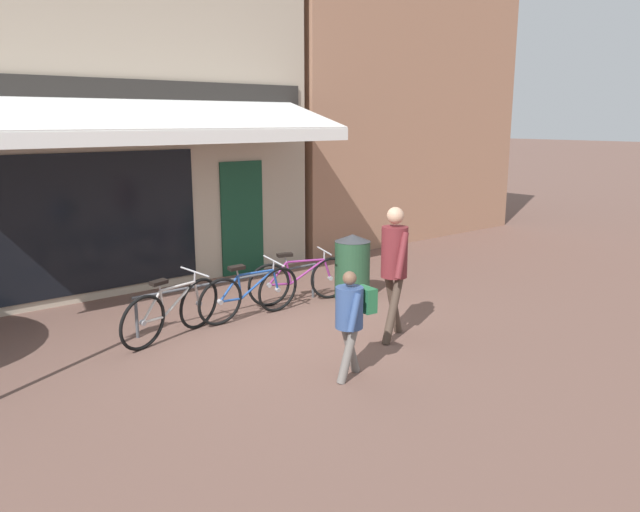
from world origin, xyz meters
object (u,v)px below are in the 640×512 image
(bicycle_silver, at_px, (172,311))
(pedestrian_adult, at_px, (394,259))
(bicycle_purple, at_px, (300,280))
(bicycle_blue, at_px, (250,294))
(pedestrian_child, at_px, (351,312))
(litter_bin, at_px, (352,266))

(bicycle_silver, height_order, pedestrian_adult, pedestrian_adult)
(bicycle_silver, xyz_separation_m, bicycle_purple, (2.33, 0.25, -0.02))
(bicycle_silver, bearing_deg, bicycle_blue, -14.33)
(bicycle_blue, bearing_deg, bicycle_silver, -177.53)
(bicycle_purple, distance_m, pedestrian_child, 3.02)
(pedestrian_adult, distance_m, litter_bin, 2.04)
(bicycle_blue, distance_m, litter_bin, 1.90)
(bicycle_purple, bearing_deg, bicycle_silver, -158.41)
(bicycle_purple, bearing_deg, pedestrian_adult, -76.55)
(bicycle_purple, bearing_deg, litter_bin, -6.65)
(pedestrian_adult, height_order, pedestrian_child, pedestrian_adult)
(bicycle_blue, distance_m, bicycle_purple, 1.09)
(bicycle_silver, bearing_deg, bicycle_purple, -10.88)
(bicycle_purple, bearing_deg, pedestrian_child, -101.62)
(bicycle_blue, relative_size, pedestrian_adult, 0.96)
(bicycle_purple, bearing_deg, bicycle_blue, -154.42)
(pedestrian_adult, bearing_deg, litter_bin, -120.87)
(bicycle_blue, distance_m, pedestrian_child, 2.52)
(bicycle_blue, bearing_deg, pedestrian_adult, -62.32)
(litter_bin, bearing_deg, pedestrian_child, -132.92)
(pedestrian_adult, xyz_separation_m, pedestrian_child, (-1.29, -0.59, -0.32))
(bicycle_silver, distance_m, bicycle_purple, 2.34)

